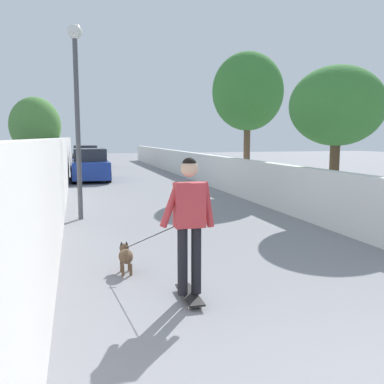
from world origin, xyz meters
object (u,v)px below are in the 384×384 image
(lamp_post, at_px, (76,90))
(person_skateboarder, at_px, (189,215))
(tree_left_near, at_px, (35,126))
(car_near, at_px, (90,166))
(tree_right_mid, at_px, (248,92))
(skateboard, at_px, (189,295))
(dog, at_px, (126,255))
(tree_right_far, at_px, (337,107))
(car_far, at_px, (85,158))

(lamp_post, distance_m, person_skateboarder, 6.48)
(person_skateboarder, bearing_deg, tree_left_near, 10.80)
(person_skateboarder, xyz_separation_m, car_near, (16.03, 0.67, -0.40))
(tree_right_mid, height_order, skateboard, tree_right_mid)
(skateboard, xyz_separation_m, dog, (1.33, 0.66, 0.21))
(tree_right_far, relative_size, skateboard, 4.90)
(tree_left_near, xyz_separation_m, dog, (-14.93, -2.44, -2.34))
(tree_left_near, bearing_deg, lamp_post, -169.87)
(tree_left_near, bearing_deg, car_far, -16.38)
(tree_left_near, bearing_deg, tree_right_far, -143.93)
(person_skateboarder, bearing_deg, lamp_post, 11.93)
(tree_left_near, distance_m, dog, 15.31)
(car_far, bearing_deg, car_near, -180.00)
(dog, bearing_deg, car_far, 0.02)
(skateboard, distance_m, person_skateboarder, 1.05)
(person_skateboarder, bearing_deg, tree_right_mid, -26.34)
(tree_left_near, height_order, car_far, tree_left_near)
(tree_right_far, relative_size, car_far, 0.93)
(skateboard, relative_size, dog, 0.50)
(person_skateboarder, xyz_separation_m, dog, (1.33, 0.66, -0.84))
(skateboard, bearing_deg, dog, 26.38)
(skateboard, bearing_deg, car_near, 2.38)
(tree_left_near, distance_m, person_skateboarder, 16.62)
(tree_right_far, bearing_deg, tree_left_near, 36.07)
(tree_left_near, relative_size, dog, 2.45)
(tree_right_mid, height_order, car_near, tree_right_mid)
(tree_left_near, height_order, car_near, tree_left_near)
(tree_right_mid, xyz_separation_m, tree_right_far, (-5.50, -0.19, -0.92))
(lamp_post, xyz_separation_m, car_far, (18.55, -0.60, -2.52))
(car_near, bearing_deg, car_far, 0.00)
(skateboard, distance_m, car_near, 16.06)
(tree_left_near, distance_m, skateboard, 16.75)
(dog, bearing_deg, person_skateboarder, -153.62)
(dog, bearing_deg, skateboard, -153.62)
(tree_left_near, xyz_separation_m, person_skateboarder, (-16.26, -3.10, -1.50))
(tree_right_mid, bearing_deg, car_near, 44.88)
(person_skateboarder, height_order, dog, person_skateboarder)
(person_skateboarder, relative_size, dog, 1.08)
(tree_right_mid, xyz_separation_m, car_far, (14.29, 5.75, -3.08))
(lamp_post, bearing_deg, car_far, -1.85)
(person_skateboarder, distance_m, dog, 1.70)
(tree_right_far, distance_m, car_far, 20.77)
(tree_right_mid, xyz_separation_m, skateboard, (-10.26, 5.08, -3.73))
(tree_right_far, bearing_deg, car_near, 27.80)
(car_near, bearing_deg, dog, -179.97)
(lamp_post, xyz_separation_m, dog, (-4.67, -0.61, -2.96))
(tree_right_far, distance_m, skateboard, 7.64)
(dog, distance_m, car_near, 14.71)
(skateboard, distance_m, dog, 1.49)
(dog, bearing_deg, car_near, 0.03)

